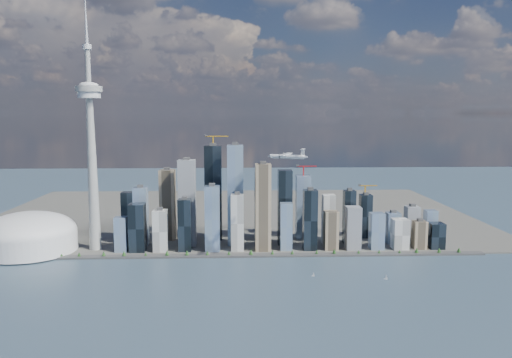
{
  "coord_description": "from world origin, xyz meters",
  "views": [
    {
      "loc": [
        17.94,
        -783.91,
        303.16
      ],
      "look_at": [
        56.21,
        260.0,
        165.62
      ],
      "focal_mm": 35.0,
      "sensor_mm": 36.0,
      "label": 1
    }
  ],
  "objects_px": {
    "airplane": "(288,156)",
    "dome_stadium": "(29,235)",
    "sailboat_west": "(313,275)",
    "sailboat_east": "(386,278)",
    "needle_tower": "(91,145)"
  },
  "relations": [
    {
      "from": "sailboat_west",
      "to": "needle_tower",
      "type": "bearing_deg",
      "value": 176.8
    },
    {
      "from": "dome_stadium",
      "to": "sailboat_east",
      "type": "bearing_deg",
      "value": -15.89
    },
    {
      "from": "dome_stadium",
      "to": "sailboat_west",
      "type": "xyz_separation_m",
      "value": [
        598.65,
        -185.28,
        -36.64
      ]
    },
    {
      "from": "needle_tower",
      "to": "sailboat_west",
      "type": "relative_size",
      "value": 63.19
    },
    {
      "from": "dome_stadium",
      "to": "sailboat_east",
      "type": "height_order",
      "value": "dome_stadium"
    },
    {
      "from": "airplane",
      "to": "dome_stadium",
      "type": "bearing_deg",
      "value": -172.63
    },
    {
      "from": "sailboat_west",
      "to": "sailboat_east",
      "type": "bearing_deg",
      "value": 10.13
    },
    {
      "from": "sailboat_east",
      "to": "dome_stadium",
      "type": "bearing_deg",
      "value": -171.66
    },
    {
      "from": "sailboat_west",
      "to": "airplane",
      "type": "bearing_deg",
      "value": 150.87
    },
    {
      "from": "needle_tower",
      "to": "sailboat_east",
      "type": "relative_size",
      "value": 52.87
    },
    {
      "from": "sailboat_east",
      "to": "sailboat_west",
      "type": "bearing_deg",
      "value": -165.49
    },
    {
      "from": "needle_tower",
      "to": "dome_stadium",
      "type": "distance_m",
      "value": 241.4
    },
    {
      "from": "needle_tower",
      "to": "sailboat_east",
      "type": "bearing_deg",
      "value": -20.27
    },
    {
      "from": "dome_stadium",
      "to": "airplane",
      "type": "xyz_separation_m",
      "value": [
        553.38,
        -133.23,
        182.7
      ]
    },
    {
      "from": "needle_tower",
      "to": "sailboat_west",
      "type": "bearing_deg",
      "value": -23.06
    }
  ]
}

